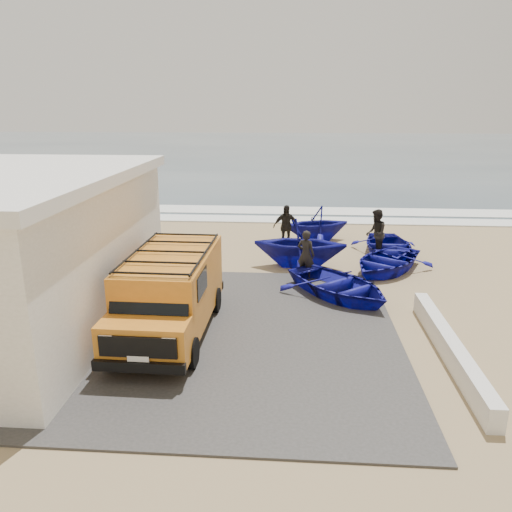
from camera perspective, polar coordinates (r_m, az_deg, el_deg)
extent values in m
plane|color=tan|center=(15.51, -0.16, -5.66)|extent=(160.00, 160.00, 0.00)
cube|color=#403D3A|center=(13.98, -9.09, -8.40)|extent=(12.00, 10.00, 0.05)
cube|color=#385166|center=(70.54, 3.35, 12.02)|extent=(180.00, 88.00, 0.01)
cube|color=white|center=(26.96, 1.77, 4.20)|extent=(180.00, 1.60, 0.06)
cube|color=white|center=(29.41, 1.98, 5.24)|extent=(180.00, 2.20, 0.04)
cube|color=black|center=(14.92, -14.07, 3.42)|extent=(0.08, 0.70, 0.90)
cube|color=silver|center=(13.22, 21.26, -9.76)|extent=(0.35, 6.00, 0.55)
cube|color=orange|center=(13.76, -9.48, -3.29)|extent=(2.11, 4.21, 1.76)
cube|color=orange|center=(11.65, -12.55, -9.46)|extent=(2.05, 1.00, 0.96)
cube|color=black|center=(11.75, -12.08, -4.64)|extent=(1.88, 0.39, 0.77)
cube|color=black|center=(11.18, -13.36, -10.08)|extent=(1.73, 0.12, 0.48)
cube|color=black|center=(11.36, -13.25, -12.23)|extent=(2.07, 0.19, 0.24)
cube|color=black|center=(13.41, -9.74, 0.52)|extent=(2.00, 3.88, 0.06)
cylinder|color=black|center=(12.53, -16.04, -10.24)|extent=(0.25, 0.75, 0.75)
cylinder|color=black|center=(15.38, -11.69, -4.73)|extent=(0.25, 0.75, 0.75)
cylinder|color=black|center=(12.00, -7.36, -10.94)|extent=(0.25, 0.75, 0.75)
cylinder|color=black|center=(14.95, -4.66, -5.06)|extent=(0.25, 0.75, 0.75)
imported|color=#121391|center=(16.24, 9.45, -3.30)|extent=(4.66, 4.82, 0.81)
imported|color=#121391|center=(19.11, 14.63, -0.57)|extent=(4.39, 4.66, 0.79)
imported|color=#121391|center=(18.98, 5.06, 1.47)|extent=(3.70, 3.25, 1.84)
imported|color=#121391|center=(21.06, 14.85, 1.03)|extent=(2.80, 3.88, 0.80)
imported|color=#121391|center=(22.86, 6.94, 3.73)|extent=(3.69, 3.44, 1.59)
imported|color=black|center=(17.70, 5.72, 0.16)|extent=(0.76, 0.65, 1.76)
imported|color=black|center=(20.66, 13.52, 2.51)|extent=(0.85, 1.03, 1.97)
imported|color=black|center=(21.47, 3.42, 3.37)|extent=(1.18, 0.72, 1.88)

